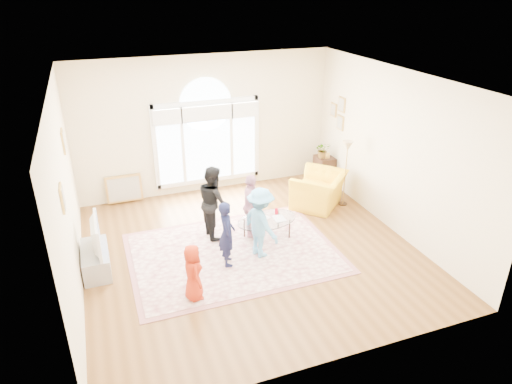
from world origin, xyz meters
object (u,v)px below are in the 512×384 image
object	(u,v)px
area_rug	(233,253)
armchair	(319,190)
tv_console	(96,260)
television	(92,236)
coffee_table	(267,220)

from	to	relation	value
area_rug	armchair	distance (m)	2.75
tv_console	television	size ratio (longest dim) A/B	1.02
tv_console	armchair	distance (m)	4.93
tv_console	coffee_table	distance (m)	3.22
tv_console	armchair	size ratio (longest dim) A/B	0.85
area_rug	television	xyz separation A→B (m)	(-2.41, 0.30, 0.69)
television	coffee_table	size ratio (longest dim) A/B	0.76
coffee_table	tv_console	bearing A→B (deg)	172.66
area_rug	coffee_table	size ratio (longest dim) A/B	2.77
television	coffee_table	world-z (taller)	television
television	armchair	xyz separation A→B (m)	(4.83, 0.94, -0.32)
tv_console	coffee_table	size ratio (longest dim) A/B	0.77
television	armchair	distance (m)	4.93
area_rug	tv_console	bearing A→B (deg)	172.82
area_rug	tv_console	distance (m)	2.45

